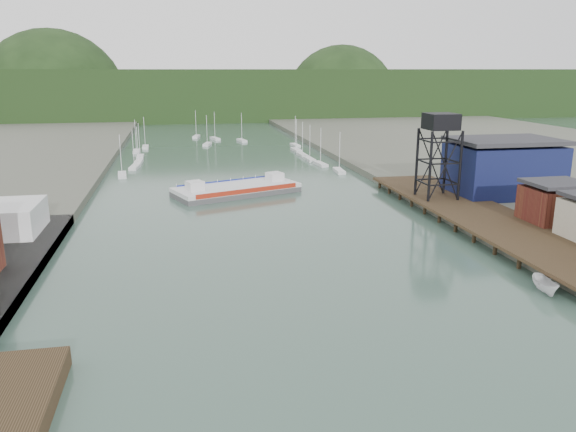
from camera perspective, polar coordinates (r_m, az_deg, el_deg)
name	(u,v)px	position (r m, az deg, el deg)	size (l,w,h in m)	color
ground	(353,389)	(49.81, 6.61, -17.03)	(600.00, 600.00, 0.00)	#2E483C
east_pier	(480,214)	(101.97, 18.93, 0.15)	(14.00, 70.00, 2.45)	black
lift_tower	(441,127)	(110.03, 15.25, 8.74)	(6.50, 6.50, 16.00)	black
blue_shed	(503,168)	(120.16, 21.00, 4.60)	(20.50, 14.50, 11.30)	#0C0D35
marina_sailboats	(221,153)	(181.02, -6.78, 6.42)	(57.71, 92.65, 0.90)	silver
distant_hills	(192,97)	(342.05, -9.76, 11.86)	(500.00, 120.00, 80.00)	black
chain_ferry	(237,189)	(121.34, -5.24, 2.74)	(28.49, 19.22, 3.81)	#49494B
motorboat	(545,286)	(74.30, 24.68, -6.47)	(1.94, 5.17, 2.00)	silver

